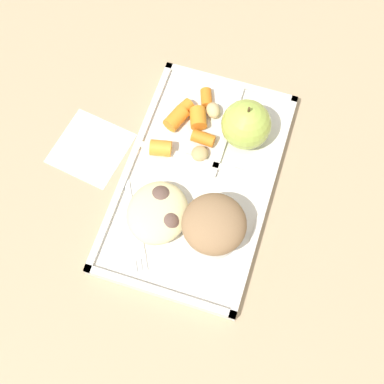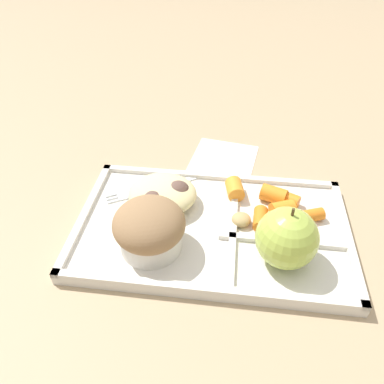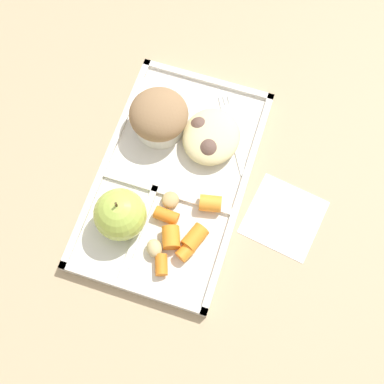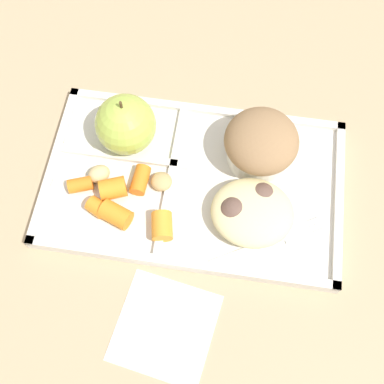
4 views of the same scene
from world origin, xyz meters
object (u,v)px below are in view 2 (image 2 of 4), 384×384
plastic_fork (146,190)px  bran_muffin (149,228)px  lunch_tray (213,229)px  green_apple (287,238)px

plastic_fork → bran_muffin: bearing=105.5°
lunch_tray → bran_muffin: bran_muffin is taller
lunch_tray → bran_muffin: 0.10m
plastic_fork → lunch_tray: bearing=149.5°
green_apple → bran_muffin: bearing=0.0°
lunch_tray → green_apple: (-0.09, 0.05, 0.04)m
lunch_tray → green_apple: 0.11m
lunch_tray → green_apple: size_ratio=4.33×
green_apple → bran_muffin: green_apple is taller
lunch_tray → plastic_fork: lunch_tray is taller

